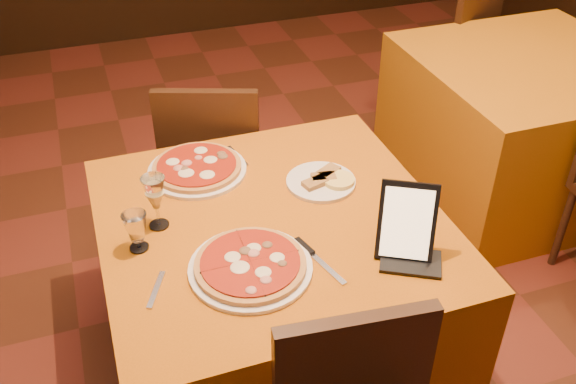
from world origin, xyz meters
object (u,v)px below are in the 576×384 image
object	(u,v)px
chair_side_far	(443,53)
pizza_far	(197,168)
side_table	(520,127)
tablet	(407,222)
wine_glass	(156,202)
water_glass	(136,232)
main_table	(273,301)
chair_main_far	(216,162)
pizza_near	(250,266)

from	to	relation	value
chair_side_far	pizza_far	size ratio (longest dim) A/B	2.57
side_table	tablet	size ratio (longest dim) A/B	4.51
chair_side_far	wine_glass	bearing A→B (deg)	12.98
water_glass	tablet	size ratio (longest dim) A/B	0.53
pizza_far	wine_glass	xyz separation A→B (m)	(-0.18, -0.26, 0.08)
main_table	tablet	bearing A→B (deg)	-41.45
chair_side_far	water_glass	size ratio (longest dim) A/B	7.00
chair_main_far	chair_side_far	world-z (taller)	same
chair_side_far	tablet	distance (m)	2.28
side_table	pizza_far	xyz separation A→B (m)	(-1.76, -0.42, 0.39)
pizza_far	tablet	distance (m)	0.81
water_glass	tablet	bearing A→B (deg)	-20.47
wine_glass	pizza_far	bearing A→B (deg)	55.25
chair_side_far	wine_glass	world-z (taller)	wine_glass
main_table	water_glass	world-z (taller)	water_glass
pizza_far	water_glass	distance (m)	0.44
main_table	tablet	distance (m)	0.66
chair_main_far	tablet	xyz separation A→B (m)	(0.33, -1.12, 0.41)
main_table	side_table	bearing A→B (deg)	25.73
water_glass	pizza_far	bearing A→B (deg)	53.71
main_table	pizza_near	world-z (taller)	pizza_near
main_table	pizza_far	size ratio (longest dim) A/B	3.10
chair_main_far	pizza_far	world-z (taller)	chair_main_far
side_table	pizza_near	bearing A→B (deg)	-150.41
main_table	tablet	xyz separation A→B (m)	(0.33, -0.29, 0.49)
side_table	wine_glass	bearing A→B (deg)	-160.64
main_table	chair_main_far	size ratio (longest dim) A/B	1.21
main_table	chair_main_far	world-z (taller)	chair_main_far
wine_glass	tablet	xyz separation A→B (m)	(0.68, -0.37, 0.03)
pizza_far	tablet	bearing A→B (deg)	-52.05
chair_side_far	wine_glass	size ratio (longest dim) A/B	4.79
side_table	tablet	bearing A→B (deg)	-140.11
side_table	chair_side_far	world-z (taller)	chair_side_far
pizza_far	wine_glass	world-z (taller)	wine_glass
main_table	chair_side_far	bearing A→B (deg)	44.45
chair_main_far	wine_glass	bearing A→B (deg)	84.40
side_table	water_glass	xyz separation A→B (m)	(-2.02, -0.77, 0.44)
side_table	chair_main_far	size ratio (longest dim) A/B	1.21
main_table	tablet	world-z (taller)	tablet
pizza_near	pizza_far	bearing A→B (deg)	93.69
water_glass	side_table	bearing A→B (deg)	20.95
side_table	pizza_far	distance (m)	1.85
pizza_near	tablet	bearing A→B (deg)	-9.51
main_table	chair_side_far	xyz separation A→B (m)	(1.59, 1.56, 0.08)
wine_glass	water_glass	world-z (taller)	wine_glass
chair_main_far	pizza_near	xyz separation A→B (m)	(-0.13, -1.05, 0.31)
chair_main_far	tablet	size ratio (longest dim) A/B	3.73
side_table	wine_glass	size ratio (longest dim) A/B	5.79
pizza_far	water_glass	world-z (taller)	water_glass
chair_main_far	tablet	bearing A→B (deg)	125.80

